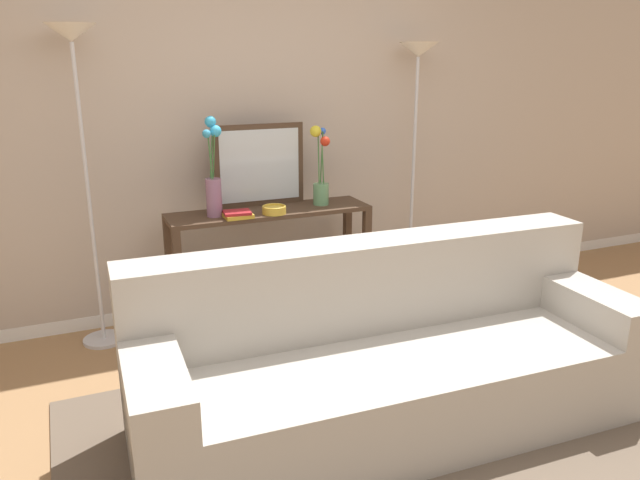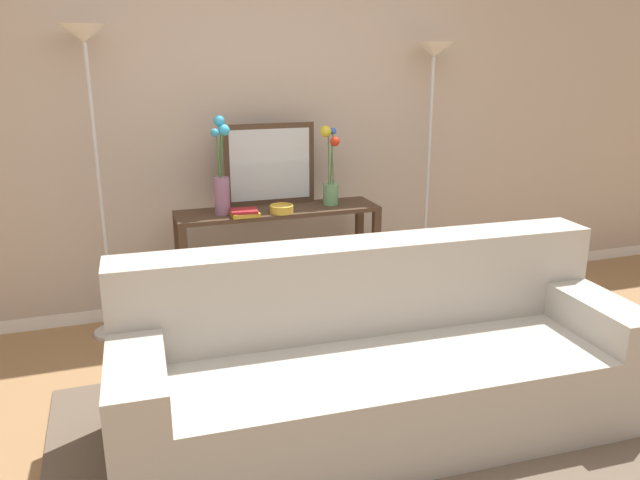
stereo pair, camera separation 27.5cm
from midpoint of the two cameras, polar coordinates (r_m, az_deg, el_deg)
name	(u,v)px [view 1 (the left image)]	position (r m, az deg, el deg)	size (l,w,h in m)	color
ground_plane	(389,460)	(3.00, 3.62, -19.64)	(16.00, 16.00, 0.02)	#9E754C
back_wall	(246,102)	(4.37, -8.65, 12.43)	(12.00, 0.15, 2.91)	white
area_rug	(402,436)	(3.13, 4.97, -17.63)	(3.11, 1.97, 0.01)	brown
couch	(388,363)	(3.09, 3.71, -11.33)	(2.51, 0.94, 0.88)	#ADA89E
console_table	(270,245)	(4.15, -6.49, -0.47)	(1.34, 0.36, 0.79)	#473323
floor_lamp_left	(78,99)	(3.93, -23.36, 11.80)	(0.28, 0.28, 1.93)	silver
floor_lamp_right	(416,100)	(4.55, 7.13, 12.69)	(0.28, 0.28, 1.85)	silver
wall_mirror	(260,165)	(4.17, -7.42, 6.84)	(0.62, 0.02, 0.55)	#473323
vase_tall_flowers	(213,179)	(3.94, -11.79, 5.55)	(0.13, 0.12, 0.62)	gray
vase_short_flowers	(321,174)	(4.17, -1.85, 6.09)	(0.13, 0.12, 0.53)	#669E6B
fruit_bowl	(274,210)	(3.98, -6.23, 2.79)	(0.15, 0.15, 0.05)	gold
book_stack	(238,214)	(3.92, -9.60, 2.32)	(0.18, 0.15, 0.04)	gold
book_row_under_console	(212,322)	(4.23, -11.75, -7.42)	(0.27, 0.18, 0.13)	maroon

